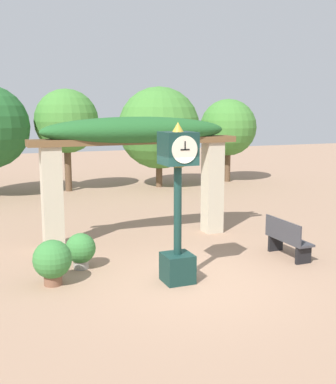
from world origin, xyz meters
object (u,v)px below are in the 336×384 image
potted_plant_near_left (52,260)px  park_bench (287,239)px  pedestal_clock (178,200)px  potted_plant_near_right (81,249)px

potted_plant_near_left → park_bench: 5.27m
pedestal_clock → potted_plant_near_left: 2.69m
pedestal_clock → potted_plant_near_left: size_ratio=3.51×
potted_plant_near_left → park_bench: bearing=-2.4°
potted_plant_near_right → park_bench: park_bench is taller
potted_plant_near_right → park_bench: (4.56, -0.98, 0.00)m
potted_plant_near_left → potted_plant_near_right: 1.03m
potted_plant_near_right → pedestal_clock: bearing=-43.2°
potted_plant_near_left → park_bench: size_ratio=0.67×
pedestal_clock → park_bench: pedestal_clock is taller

